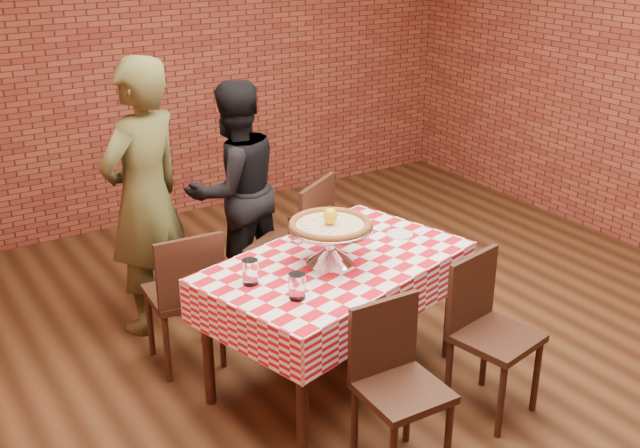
# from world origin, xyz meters

# --- Properties ---
(ground) EXTENTS (6.00, 6.00, 0.00)m
(ground) POSITION_xyz_m (0.00, 0.00, 0.00)
(ground) COLOR black
(ground) RESTS_ON ground
(back_wall) EXTENTS (5.50, 0.00, 5.50)m
(back_wall) POSITION_xyz_m (0.00, 3.00, 1.45)
(back_wall) COLOR maroon
(back_wall) RESTS_ON ground
(table) EXTENTS (1.61, 1.20, 0.75)m
(table) POSITION_xyz_m (-0.33, 0.09, 0.38)
(table) COLOR #3B1F13
(table) RESTS_ON ground
(tablecloth) EXTENTS (1.65, 1.24, 0.25)m
(tablecloth) POSITION_xyz_m (-0.33, 0.09, 0.63)
(tablecloth) COLOR red
(tablecloth) RESTS_ON table
(pizza_stand) EXTENTS (0.53, 0.53, 0.21)m
(pizza_stand) POSITION_xyz_m (-0.37, 0.09, 0.86)
(pizza_stand) COLOR silver
(pizza_stand) RESTS_ON tablecloth
(pizza) EXTENTS (0.50, 0.50, 0.03)m
(pizza) POSITION_xyz_m (-0.37, 0.09, 0.97)
(pizza) COLOR beige
(pizza) RESTS_ON pizza_stand
(lemon) EXTENTS (0.08, 0.08, 0.10)m
(lemon) POSITION_xyz_m (-0.37, 0.09, 1.03)
(lemon) COLOR yellow
(lemon) RESTS_ON pizza
(water_glass_left) EXTENTS (0.10, 0.10, 0.13)m
(water_glass_left) POSITION_xyz_m (-0.74, -0.18, 0.82)
(water_glass_left) COLOR white
(water_glass_left) RESTS_ON tablecloth
(water_glass_right) EXTENTS (0.10, 0.10, 0.13)m
(water_glass_right) POSITION_xyz_m (-0.86, 0.09, 0.82)
(water_glass_right) COLOR white
(water_glass_right) RESTS_ON tablecloth
(side_plate) EXTENTS (0.19, 0.19, 0.01)m
(side_plate) POSITION_xyz_m (0.17, 0.17, 0.76)
(side_plate) COLOR white
(side_plate) RESTS_ON tablecloth
(sweetener_packet_a) EXTENTS (0.06, 0.05, 0.00)m
(sweetener_packet_a) POSITION_xyz_m (0.25, 0.05, 0.76)
(sweetener_packet_a) COLOR white
(sweetener_packet_a) RESTS_ON tablecloth
(sweetener_packet_b) EXTENTS (0.05, 0.04, 0.00)m
(sweetener_packet_b) POSITION_xyz_m (0.29, 0.14, 0.76)
(sweetener_packet_b) COLOR white
(sweetener_packet_b) RESTS_ON tablecloth
(condiment_caddy) EXTENTS (0.11, 0.09, 0.14)m
(condiment_caddy) POSITION_xyz_m (-0.36, 0.43, 0.83)
(condiment_caddy) COLOR silver
(condiment_caddy) RESTS_ON tablecloth
(chair_near_left) EXTENTS (0.39, 0.39, 0.86)m
(chair_near_left) POSITION_xyz_m (-0.51, -0.73, 0.43)
(chair_near_left) COLOR #3B1F13
(chair_near_left) RESTS_ON ground
(chair_near_right) EXTENTS (0.46, 0.46, 0.87)m
(chair_near_right) POSITION_xyz_m (0.21, -0.62, 0.43)
(chair_near_right) COLOR #3B1F13
(chair_near_right) RESTS_ON ground
(chair_far_left) EXTENTS (0.42, 0.42, 0.87)m
(chair_far_left) POSITION_xyz_m (-0.97, 0.73, 0.44)
(chair_far_left) COLOR #3B1F13
(chair_far_left) RESTS_ON ground
(chair_far_right) EXTENTS (0.63, 0.63, 0.94)m
(chair_far_right) POSITION_xyz_m (-0.11, 0.96, 0.47)
(chair_far_right) COLOR #3B1F13
(chair_far_right) RESTS_ON ground
(diner_olive) EXTENTS (0.76, 0.65, 1.75)m
(diner_olive) POSITION_xyz_m (-0.97, 1.26, 0.88)
(diner_olive) COLOR #454623
(diner_olive) RESTS_ON ground
(diner_black) EXTENTS (0.78, 0.64, 1.50)m
(diner_black) POSITION_xyz_m (-0.28, 1.41, 0.75)
(diner_black) COLOR black
(diner_black) RESTS_ON ground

